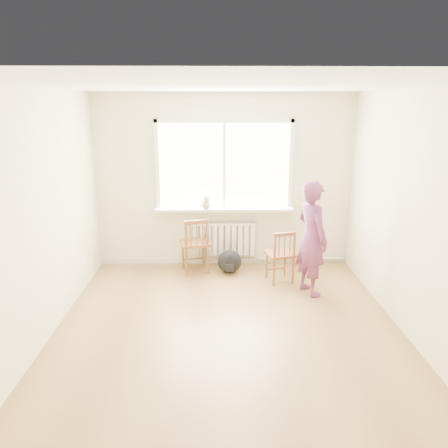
{
  "coord_description": "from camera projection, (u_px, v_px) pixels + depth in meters",
  "views": [
    {
      "loc": [
        -0.14,
        -4.51,
        2.52
      ],
      "look_at": [
        -0.02,
        1.2,
        0.95
      ],
      "focal_mm": 35.0,
      "sensor_mm": 36.0,
      "label": 1
    }
  ],
  "objects": [
    {
      "name": "radiator",
      "position": [
        224.0,
        239.0,
        6.98
      ],
      "size": [
        1.0,
        0.12,
        0.55
      ],
      "color": "white",
      "rests_on": "back_wall"
    },
    {
      "name": "heating_pipe",
      "position": [
        301.0,
        259.0,
        7.13
      ],
      "size": [
        1.4,
        0.04,
        0.04
      ],
      "primitive_type": "cylinder",
      "rotation": [
        0.0,
        1.57,
        0.0
      ],
      "color": "silver",
      "rests_on": "back_wall"
    },
    {
      "name": "backpack",
      "position": [
        229.0,
        262.0,
        6.71
      ],
      "size": [
        0.38,
        0.29,
        0.37
      ],
      "primitive_type": "ellipsoid",
      "rotation": [
        0.0,
        0.0,
        -0.04
      ],
      "color": "black",
      "rests_on": "floor"
    },
    {
      "name": "floor",
      "position": [
        228.0,
        331.0,
        5.02
      ],
      "size": [
        4.5,
        4.5,
        0.0
      ],
      "primitive_type": "plane",
      "color": "olive",
      "rests_on": "ground"
    },
    {
      "name": "person",
      "position": [
        312.0,
        238.0,
        5.85
      ],
      "size": [
        0.56,
        0.67,
        1.56
      ],
      "primitive_type": "imported",
      "rotation": [
        0.0,
        0.0,
        1.96
      ],
      "color": "#BE3F44",
      "rests_on": "floor"
    },
    {
      "name": "window",
      "position": [
        224.0,
        162.0,
        6.72
      ],
      "size": [
        2.12,
        0.05,
        1.42
      ],
      "color": "white",
      "rests_on": "back_wall"
    },
    {
      "name": "chair_right",
      "position": [
        281.0,
        256.0,
        6.31
      ],
      "size": [
        0.46,
        0.45,
        0.78
      ],
      "rotation": [
        0.0,
        0.0,
        3.38
      ],
      "color": "#974F2C",
      "rests_on": "floor"
    },
    {
      "name": "cat",
      "position": [
        206.0,
        203.0,
        6.71
      ],
      "size": [
        0.2,
        0.39,
        0.26
      ],
      "rotation": [
        0.0,
        0.0,
        0.12
      ],
      "color": "beige",
      "rests_on": "windowsill"
    },
    {
      "name": "ceiling",
      "position": [
        229.0,
        85.0,
        4.3
      ],
      "size": [
        4.5,
        4.5,
        0.0
      ],
      "primitive_type": "plane",
      "rotation": [
        3.14,
        0.0,
        0.0
      ],
      "color": "white",
      "rests_on": "back_wall"
    },
    {
      "name": "windowsill",
      "position": [
        224.0,
        209.0,
        6.83
      ],
      "size": [
        2.15,
        0.22,
        0.04
      ],
      "primitive_type": "cube",
      "color": "white",
      "rests_on": "back_wall"
    },
    {
      "name": "baseboard",
      "position": [
        224.0,
        261.0,
        7.16
      ],
      "size": [
        4.0,
        0.03,
        0.08
      ],
      "primitive_type": "cube",
      "color": "beige",
      "rests_on": "ground"
    },
    {
      "name": "chair_left",
      "position": [
        195.0,
        245.0,
        6.66
      ],
      "size": [
        0.51,
        0.5,
        0.87
      ],
      "rotation": [
        0.0,
        0.0,
        3.38
      ],
      "color": "#974F2C",
      "rests_on": "floor"
    },
    {
      "name": "back_wall",
      "position": [
        224.0,
        181.0,
        6.83
      ],
      "size": [
        4.0,
        0.01,
        2.7
      ],
      "primitive_type": "cube",
      "color": "beige",
      "rests_on": "ground"
    }
  ]
}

